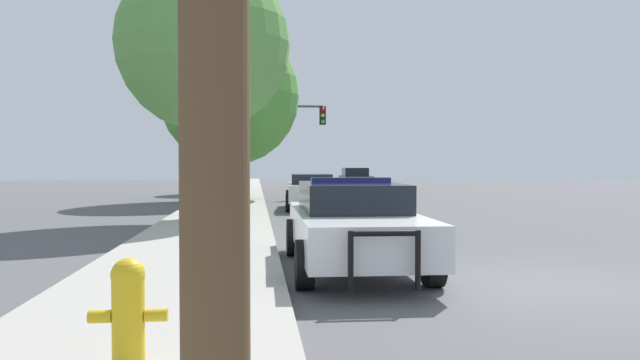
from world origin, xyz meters
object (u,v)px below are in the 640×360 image
Objects in this scene: tree_sidewalk_mid at (229,96)px; tree_sidewalk_far at (247,116)px; car_background_midblock at (311,190)px; police_car at (353,223)px; traffic_light at (279,129)px; tree_sidewalk_near at (203,45)px; car_background_oncoming at (355,179)px; fire_hydrant at (128,311)px.

tree_sidewalk_far is at bearing 85.62° from tree_sidewalk_mid.
car_background_midblock is 0.68× the size of tree_sidewalk_far.
tree_sidewalk_mid is at bearing -80.80° from police_car.
traffic_light is 12.72m from tree_sidewalk_near.
traffic_light is 0.60× the size of tree_sidewalk_near.
car_background_oncoming is 21.18m from tree_sidewalk_near.
tree_sidewalk_mid is (-7.23, -9.70, 3.94)m from car_background_oncoming.
fire_hydrant is 23.51m from tree_sidewalk_mid.
car_background_oncoming is (4.54, 27.72, 0.01)m from police_car.
fire_hydrant is 31.87m from tree_sidewalk_far.
police_car is at bearing -89.06° from car_background_midblock.
traffic_light is (-0.39, 20.76, 2.64)m from police_car.
tree_sidewalk_mid is (-3.18, 5.06, 3.97)m from car_background_midblock.
police_car reaches higher than fire_hydrant.
tree_sidewalk_far is (-2.04, 26.51, 3.69)m from police_car.
tree_sidewalk_near reaches higher than tree_sidewalk_far.
tree_sidewalk_far is (-2.53, 13.55, 3.72)m from car_background_midblock.
tree_sidewalk_near is at bearing -92.13° from tree_sidewalk_mid.
tree_sidewalk_far is (0.49, 31.63, 3.85)m from fire_hydrant.
tree_sidewalk_far is at bearing -84.89° from police_car.
police_car is 12.97m from car_background_midblock.
traffic_light is at bearing -88.20° from police_car.
traffic_light is 8.29m from car_background_midblock.
traffic_light is 1.03× the size of car_background_midblock.
tree_sidewalk_near reaches higher than car_background_midblock.
car_background_midblock is at bearing -79.42° from tree_sidewalk_far.
tree_sidewalk_far is (-6.58, -1.21, 3.68)m from car_background_oncoming.
police_car is at bearing -81.51° from tree_sidewalk_mid.
fire_hydrant is 26.12m from traffic_light.
tree_sidewalk_mid is at bearing -94.38° from tree_sidewalk_far.
fire_hydrant is 14.31m from tree_sidewalk_near.
tree_sidewalk_mid is at bearing -130.04° from traffic_light.
car_background_oncoming is at bearing 77.86° from fire_hydrant.
traffic_light is at bearing 77.85° from tree_sidewalk_near.
tree_sidewalk_mid reaches higher than car_background_midblock.
police_car is 9.99m from tree_sidewalk_near.
fire_hydrant is 0.13× the size of tree_sidewalk_far.
tree_sidewalk_far reaches higher than car_background_oncoming.
police_car reaches higher than car_background_oncoming.
car_background_midblock is (3.02, 18.08, 0.13)m from fire_hydrant.
traffic_light reaches higher than car_background_oncoming.
traffic_light is 0.70× the size of tree_sidewalk_far.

